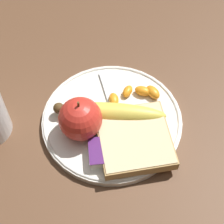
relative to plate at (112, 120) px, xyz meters
name	(u,v)px	position (x,y,z in m)	size (l,w,h in m)	color
ground_plane	(112,122)	(0.00, 0.00, -0.01)	(3.00, 3.00, 0.00)	brown
plate	(112,120)	(0.00, 0.00, 0.00)	(0.24, 0.24, 0.01)	silver
apple	(80,119)	(-0.02, 0.05, 0.04)	(0.07, 0.07, 0.08)	red
banana	(107,111)	(0.00, 0.01, 0.02)	(0.07, 0.19, 0.03)	#E0CC4C
bread_slice	(134,139)	(-0.05, -0.03, 0.02)	(0.13, 0.12, 0.02)	#AB8751
fork	(118,114)	(0.01, -0.01, 0.01)	(0.16, 0.04, 0.00)	silver
jam_packet	(101,153)	(-0.07, 0.02, 0.01)	(0.05, 0.04, 0.02)	white
orange_segment_0	(153,92)	(0.04, -0.08, 0.01)	(0.04, 0.03, 0.02)	orange
orange_segment_1	(128,91)	(0.05, -0.03, 0.01)	(0.03, 0.03, 0.01)	orange
orange_segment_2	(144,115)	(0.00, -0.05, 0.01)	(0.04, 0.04, 0.02)	orange
orange_segment_3	(143,91)	(0.05, -0.06, 0.01)	(0.03, 0.03, 0.02)	orange
orange_segment_4	(156,117)	(-0.01, -0.07, 0.01)	(0.03, 0.04, 0.02)	orange
orange_segment_5	(120,120)	(-0.01, -0.01, 0.01)	(0.03, 0.03, 0.02)	orange
orange_segment_6	(117,126)	(-0.02, -0.01, 0.01)	(0.03, 0.02, 0.02)	orange
orange_segment_7	(114,100)	(0.03, -0.01, 0.01)	(0.03, 0.02, 0.02)	orange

